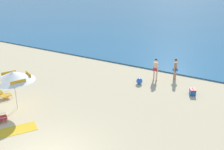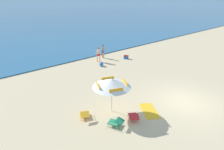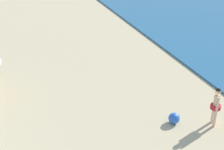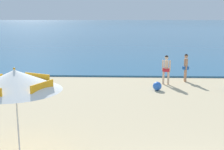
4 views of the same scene
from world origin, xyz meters
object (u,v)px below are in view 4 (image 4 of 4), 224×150
object	(u,v)px
person_standing_near_shore	(186,66)
beach_ball	(157,86)
person_standing_beside	(166,68)
beach_umbrella_striped_main	(15,80)

from	to	relation	value
person_standing_near_shore	beach_ball	xyz separation A→B (m)	(-1.82, -2.10, -0.69)
person_standing_beside	person_standing_near_shore	bearing A→B (deg)	32.28
beach_umbrella_striped_main	person_standing_beside	world-z (taller)	beach_umbrella_striped_main
person_standing_beside	beach_ball	size ratio (longest dim) A/B	3.63
person_standing_near_shore	beach_ball	size ratio (longest dim) A/B	3.60
beach_umbrella_striped_main	beach_ball	xyz separation A→B (m)	(4.40, 6.94, -1.77)
beach_umbrella_striped_main	person_standing_near_shore	distance (m)	11.03
person_standing_near_shore	beach_ball	world-z (taller)	person_standing_near_shore
person_standing_beside	beach_ball	xyz separation A→B (m)	(-0.62, -1.35, -0.70)
beach_umbrella_striped_main	person_standing_near_shore	size ratio (longest dim) A/B	2.02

